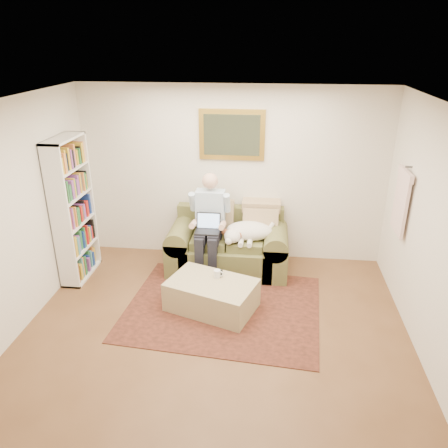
% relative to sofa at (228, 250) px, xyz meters
% --- Properties ---
extents(room_shell, '(4.51, 5.00, 2.61)m').
position_rel_sofa_xyz_m(room_shell, '(0.01, -1.68, 1.00)').
color(room_shell, brown).
rests_on(room_shell, ground).
extents(rug, '(2.55, 2.11, 0.01)m').
position_rel_sofa_xyz_m(rug, '(0.05, -1.05, -0.29)').
color(rug, black).
rests_on(rug, room_shell).
extents(sofa, '(1.73, 0.88, 1.04)m').
position_rel_sofa_xyz_m(sofa, '(0.00, 0.00, 0.00)').
color(sofa, brown).
rests_on(sofa, room_shell).
extents(seated_man, '(0.57, 0.81, 1.45)m').
position_rel_sofa_xyz_m(seated_man, '(-0.26, -0.16, 0.43)').
color(seated_man, '#8CB1D8').
rests_on(seated_man, sofa).
extents(laptop, '(0.34, 0.27, 0.24)m').
position_rel_sofa_xyz_m(laptop, '(-0.26, -0.23, 0.46)').
color(laptop, black).
rests_on(laptop, seated_man).
extents(sleeping_dog, '(0.71, 0.45, 0.26)m').
position_rel_sofa_xyz_m(sleeping_dog, '(0.31, -0.09, 0.36)').
color(sleeping_dog, white).
rests_on(sleeping_dog, sofa).
extents(ottoman, '(1.22, 0.98, 0.38)m').
position_rel_sofa_xyz_m(ottoman, '(-0.09, -1.07, -0.11)').
color(ottoman, tan).
rests_on(ottoman, room_shell).
extents(coffee_mug, '(0.08, 0.08, 0.10)m').
position_rel_sofa_xyz_m(coffee_mug, '(-0.04, -0.95, 0.14)').
color(coffee_mug, white).
rests_on(coffee_mug, ottoman).
extents(tv_remote, '(0.06, 0.15, 0.02)m').
position_rel_sofa_xyz_m(tv_remote, '(-0.01, -0.86, 0.10)').
color(tv_remote, black).
rests_on(tv_remote, ottoman).
extents(bookshelf, '(0.28, 0.80, 2.00)m').
position_rel_sofa_xyz_m(bookshelf, '(-2.09, -0.43, 0.70)').
color(bookshelf, white).
rests_on(bookshelf, room_shell).
extents(wall_mirror, '(0.94, 0.04, 0.72)m').
position_rel_sofa_xyz_m(wall_mirror, '(0.00, 0.44, 1.60)').
color(wall_mirror, gold).
rests_on(wall_mirror, room_shell).
extents(hanging_shirt, '(0.06, 0.52, 0.90)m').
position_rel_sofa_xyz_m(hanging_shirt, '(2.20, -0.43, 1.05)').
color(hanging_shirt, '#F5D3CA').
rests_on(hanging_shirt, room_shell).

